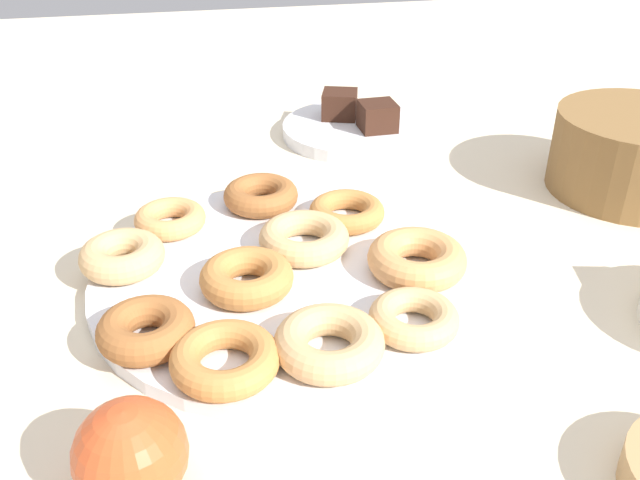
# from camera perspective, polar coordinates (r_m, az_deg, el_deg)

# --- Properties ---
(ground_plane) EXTENTS (2.40, 2.40, 0.00)m
(ground_plane) POSITION_cam_1_polar(r_m,az_deg,el_deg) (0.68, -2.50, -3.44)
(ground_plane) COLOR beige
(donut_plate) EXTENTS (0.38, 0.38, 0.01)m
(donut_plate) POSITION_cam_1_polar(r_m,az_deg,el_deg) (0.67, -2.51, -2.96)
(donut_plate) COLOR silver
(donut_plate) RESTS_ON ground_plane
(donut_0) EXTENTS (0.10, 0.10, 0.03)m
(donut_0) POSITION_cam_1_polar(r_m,az_deg,el_deg) (0.66, 7.99, -1.55)
(donut_0) COLOR tan
(donut_0) RESTS_ON donut_plate
(donut_1) EXTENTS (0.10, 0.10, 0.03)m
(donut_1) POSITION_cam_1_polar(r_m,az_deg,el_deg) (0.78, -4.89, 3.69)
(donut_1) COLOR #995B2D
(donut_1) RESTS_ON donut_plate
(donut_2) EXTENTS (0.08, 0.08, 0.03)m
(donut_2) POSITION_cam_1_polar(r_m,az_deg,el_deg) (0.69, -15.99, -1.26)
(donut_2) COLOR tan
(donut_2) RESTS_ON donut_plate
(donut_3) EXTENTS (0.10, 0.10, 0.03)m
(donut_3) POSITION_cam_1_polar(r_m,az_deg,el_deg) (0.56, 0.76, -8.47)
(donut_3) COLOR tan
(donut_3) RESTS_ON donut_plate
(donut_4) EXTENTS (0.12, 0.12, 0.02)m
(donut_4) POSITION_cam_1_polar(r_m,az_deg,el_deg) (0.55, -7.83, -9.68)
(donut_4) COLOR #BC7A3D
(donut_4) RESTS_ON donut_plate
(donut_5) EXTENTS (0.10, 0.10, 0.02)m
(donut_5) POSITION_cam_1_polar(r_m,az_deg,el_deg) (0.75, 2.22, 2.35)
(donut_5) COLOR #BC7A3D
(donut_5) RESTS_ON donut_plate
(donut_6) EXTENTS (0.10, 0.10, 0.02)m
(donut_6) POSITION_cam_1_polar(r_m,az_deg,el_deg) (0.59, 7.74, -6.41)
(donut_6) COLOR tan
(donut_6) RESTS_ON donut_plate
(donut_7) EXTENTS (0.09, 0.09, 0.03)m
(donut_7) POSITION_cam_1_polar(r_m,az_deg,el_deg) (0.59, -14.15, -7.18)
(donut_7) COLOR #995B2D
(donut_7) RESTS_ON donut_plate
(donut_8) EXTENTS (0.09, 0.09, 0.02)m
(donut_8) POSITION_cam_1_polar(r_m,az_deg,el_deg) (0.75, -12.25, 1.72)
(donut_8) COLOR tan
(donut_8) RESTS_ON donut_plate
(donut_9) EXTENTS (0.12, 0.12, 0.03)m
(donut_9) POSITION_cam_1_polar(r_m,az_deg,el_deg) (0.64, -6.06, -3.09)
(donut_9) COLOR #BC7A3D
(donut_9) RESTS_ON donut_plate
(donut_10) EXTENTS (0.11, 0.11, 0.03)m
(donut_10) POSITION_cam_1_polar(r_m,az_deg,el_deg) (0.69, -1.33, 0.16)
(donut_10) COLOR tan
(donut_10) RESTS_ON donut_plate
(cake_plate) EXTENTS (0.21, 0.21, 0.02)m
(cake_plate) POSITION_cam_1_polar(r_m,az_deg,el_deg) (1.00, 2.87, 9.06)
(cake_plate) COLOR silver
(cake_plate) RESTS_ON ground_plane
(brownie_near) EXTENTS (0.06, 0.06, 0.04)m
(brownie_near) POSITION_cam_1_polar(r_m,az_deg,el_deg) (1.02, 1.63, 11.11)
(brownie_near) COLOR #381E14
(brownie_near) RESTS_ON cake_plate
(brownie_far) EXTENTS (0.05, 0.05, 0.04)m
(brownie_far) POSITION_cam_1_polar(r_m,az_deg,el_deg) (0.98, 4.77, 10.13)
(brownie_far) COLOR #381E14
(brownie_far) RESTS_ON cake_plate
(basket) EXTENTS (0.21, 0.21, 0.10)m
(basket) POSITION_cam_1_polar(r_m,az_deg,el_deg) (0.91, 24.60, 6.51)
(basket) COLOR brown
(basket) RESTS_ON ground_plane
(apple) EXTENTS (0.07, 0.07, 0.07)m
(apple) POSITION_cam_1_polar(r_m,az_deg,el_deg) (0.48, -15.33, -16.66)
(apple) COLOR #CC4C23
(apple) RESTS_ON ground_plane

